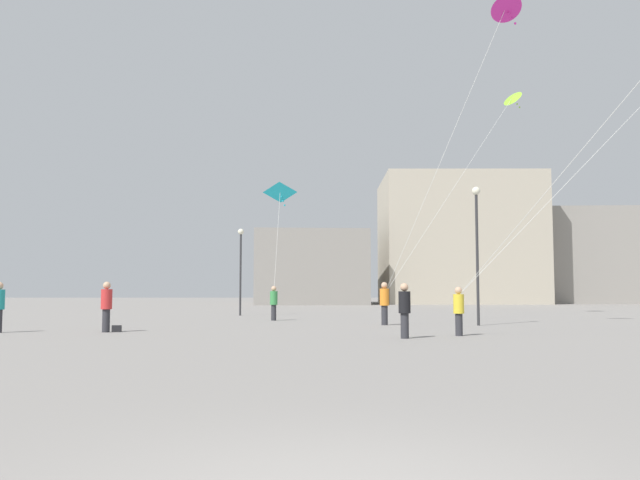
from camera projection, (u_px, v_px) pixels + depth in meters
person_in_red at (106, 304)px, 23.33m from camera, size 0.39×0.39×1.78m
person_in_yellow at (459, 309)px, 21.42m from camera, size 0.34×0.34×1.58m
person_in_orange at (384, 302)px, 28.27m from camera, size 0.40×0.40×1.83m
person_in_black at (405, 308)px, 20.25m from camera, size 0.37×0.37×1.69m
person_in_green at (274, 302)px, 32.69m from camera, size 0.37×0.37×1.70m
kite_magenta_diamond at (505, 10)px, 27.46m from camera, size 5.68×2.45×12.35m
kite_cyan_delta at (280, 194)px, 34.85m from camera, size 1.34×2.12×5.73m
kite_lime_diamond at (511, 99)px, 40.36m from camera, size 9.84×12.02×12.50m
building_left_hall at (309, 269)px, 77.89m from camera, size 13.21×18.33×8.12m
building_centre_hall at (457, 241)px, 80.30m from camera, size 18.19×15.27×15.06m
building_right_hall at (603, 256)px, 80.86m from camera, size 27.54×10.93×11.41m
lamppost_east at (241, 257)px, 39.63m from camera, size 0.36×0.36×5.20m
lamppost_west at (477, 234)px, 28.15m from camera, size 0.36×0.36×5.91m
handbag_beside_flyer at (117, 329)px, 23.37m from camera, size 0.33×0.16×0.24m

